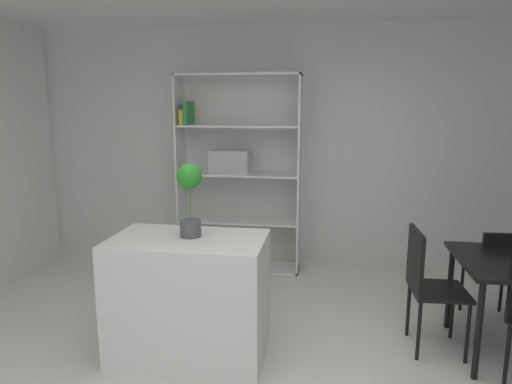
# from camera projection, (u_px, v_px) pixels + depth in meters

# --- Properties ---
(back_partition) EXTENTS (7.12, 0.06, 2.74)m
(back_partition) POSITION_uv_depth(u_px,v_px,m) (290.00, 148.00, 5.24)
(back_partition) COLOR silver
(back_partition) RESTS_ON ground_plane
(kitchen_island) EXTENTS (1.12, 0.68, 0.91)m
(kitchen_island) POSITION_uv_depth(u_px,v_px,m) (190.00, 297.00, 3.33)
(kitchen_island) COLOR white
(kitchen_island) RESTS_ON ground_plane
(potted_plant_on_island) EXTENTS (0.18, 0.18, 0.54)m
(potted_plant_on_island) POSITION_uv_depth(u_px,v_px,m) (190.00, 193.00, 3.23)
(potted_plant_on_island) COLOR #4C4C51
(potted_plant_on_island) RESTS_ON kitchen_island
(open_bookshelf) EXTENTS (1.38, 0.36, 2.20)m
(open_bookshelf) POSITION_uv_depth(u_px,v_px,m) (232.00, 173.00, 5.07)
(open_bookshelf) COLOR white
(open_bookshelf) RESTS_ON ground_plane
(dining_chair_island_side) EXTENTS (0.42, 0.44, 0.94)m
(dining_chair_island_side) POSITION_uv_depth(u_px,v_px,m) (427.00, 279.00, 3.40)
(dining_chair_island_side) COLOR black
(dining_chair_island_side) RESTS_ON ground_plane
(dining_chair_far) EXTENTS (0.45, 0.49, 0.86)m
(dining_chair_far) POSITION_uv_depth(u_px,v_px,m) (499.00, 268.00, 3.76)
(dining_chair_far) COLOR black
(dining_chair_far) RESTS_ON ground_plane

